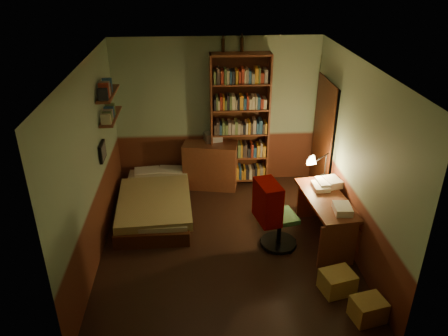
{
  "coord_description": "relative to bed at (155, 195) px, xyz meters",
  "views": [
    {
      "loc": [
        -0.38,
        -5.19,
        3.81
      ],
      "look_at": [
        0.0,
        0.25,
        1.1
      ],
      "focal_mm": 35.0,
      "sensor_mm": 36.0,
      "label": 1
    }
  ],
  "objects": [
    {
      "name": "ceiling",
      "position": [
        1.06,
        -0.96,
        2.31
      ],
      "size": [
        3.5,
        4.0,
        0.02
      ],
      "primitive_type": "cube",
      "color": "silver",
      "rests_on": "wall_back"
    },
    {
      "name": "bottle_left",
      "position": [
        1.16,
        1.0,
        2.16
      ],
      "size": [
        0.07,
        0.07,
        0.21
      ],
      "primitive_type": "cylinder",
      "rotation": [
        0.0,
        0.0,
        -0.3
      ],
      "color": "black",
      "rests_on": "bookshelf"
    },
    {
      "name": "cardboard_box_a",
      "position": [
        2.59,
        -2.52,
        -0.16
      ],
      "size": [
        0.42,
        0.36,
        0.27
      ],
      "primitive_type": "cube",
      "rotation": [
        0.0,
        0.0,
        0.22
      ],
      "color": "#A99048",
      "rests_on": "ground"
    },
    {
      "name": "office_chair",
      "position": [
        1.83,
        -1.04,
        0.23
      ],
      "size": [
        0.61,
        0.57,
        1.05
      ],
      "primitive_type": "cube",
      "rotation": [
        0.0,
        0.0,
        0.22
      ],
      "color": "#305E34",
      "rests_on": "ground"
    },
    {
      "name": "cardboard_box_b",
      "position": [
        2.38,
        -2.04,
        -0.16
      ],
      "size": [
        0.45,
        0.4,
        0.27
      ],
      "primitive_type": "cube",
      "rotation": [
        0.0,
        0.0,
        0.24
      ],
      "color": "#A99048",
      "rests_on": "ground"
    },
    {
      "name": "bookshelf",
      "position": [
        1.44,
        0.89,
        0.88
      ],
      "size": [
        1.01,
        0.32,
        2.35
      ],
      "primitive_type": "cube",
      "rotation": [
        0.0,
        0.0,
        0.01
      ],
      "color": "brown",
      "rests_on": "ground"
    },
    {
      "name": "doorway",
      "position": [
        2.78,
        0.34,
        0.7
      ],
      "size": [
        0.06,
        0.9,
        2.0
      ],
      "primitive_type": "cube",
      "color": "black",
      "rests_on": "ground"
    },
    {
      "name": "wall_back",
      "position": [
        1.06,
        1.05,
        1.0
      ],
      "size": [
        3.5,
        0.02,
        2.6
      ],
      "primitive_type": "cube",
      "color": "gray",
      "rests_on": "ground"
    },
    {
      "name": "wall_left",
      "position": [
        -0.7,
        -0.96,
        1.0
      ],
      "size": [
        0.02,
        4.0,
        2.6
      ],
      "primitive_type": "cube",
      "color": "gray",
      "rests_on": "ground"
    },
    {
      "name": "wall_right",
      "position": [
        2.82,
        -0.96,
        1.0
      ],
      "size": [
        0.02,
        4.0,
        2.6
      ],
      "primitive_type": "cube",
      "color": "gray",
      "rests_on": "ground"
    },
    {
      "name": "dresser",
      "position": [
        0.93,
        0.81,
        0.12
      ],
      "size": [
        1.0,
        0.63,
        0.83
      ],
      "primitive_type": "cube",
      "rotation": [
        0.0,
        0.0,
        -0.19
      ],
      "color": "brown",
      "rests_on": "ground"
    },
    {
      "name": "mini_stereo",
      "position": [
        0.98,
        0.93,
        0.61
      ],
      "size": [
        0.33,
        0.28,
        0.16
      ],
      "primitive_type": "cube",
      "rotation": [
        0.0,
        0.0,
        0.24
      ],
      "color": "#B2B2B7",
      "rests_on": "dresser"
    },
    {
      "name": "wall_shelf_lower",
      "position": [
        -0.58,
        0.14,
        1.3
      ],
      "size": [
        0.2,
        0.9,
        0.03
      ],
      "primitive_type": "cube",
      "color": "brown",
      "rests_on": "wall_left"
    },
    {
      "name": "desk_lamp",
      "position": [
        2.64,
        -0.3,
        0.7
      ],
      "size": [
        0.19,
        0.19,
        0.61
      ],
      "primitive_type": "cone",
      "rotation": [
        0.0,
        0.0,
        -0.05
      ],
      "color": "black",
      "rests_on": "desk"
    },
    {
      "name": "wall_front",
      "position": [
        1.06,
        -2.97,
        1.0
      ],
      "size": [
        3.5,
        0.02,
        2.6
      ],
      "primitive_type": "cube",
      "color": "gray",
      "rests_on": "ground"
    },
    {
      "name": "bottle_right",
      "position": [
        1.47,
        1.0,
        2.17
      ],
      "size": [
        0.08,
        0.08,
        0.23
      ],
      "primitive_type": "cylinder",
      "rotation": [
        0.0,
        0.0,
        0.38
      ],
      "color": "black",
      "rests_on": "bookshelf"
    },
    {
      "name": "wall_shelf_upper",
      "position": [
        -0.58,
        0.14,
        1.65
      ],
      "size": [
        0.2,
        0.9,
        0.03
      ],
      "primitive_type": "cube",
      "color": "brown",
      "rests_on": "wall_left"
    },
    {
      "name": "desk",
      "position": [
        2.5,
        -0.94,
        0.05
      ],
      "size": [
        0.66,
        1.34,
        0.7
      ],
      "primitive_type": "cube",
      "rotation": [
        0.0,
        0.0,
        0.1
      ],
      "color": "brown",
      "rests_on": "ground"
    },
    {
      "name": "red_jacket",
      "position": [
        1.85,
        -0.98,
        1.04
      ],
      "size": [
        0.35,
        0.53,
        0.58
      ],
      "primitive_type": "cube",
      "rotation": [
        0.0,
        0.0,
        0.17
      ],
      "color": "#8F0500",
      "rests_on": "office_chair"
    },
    {
      "name": "bed",
      "position": [
        0.0,
        0.0,
        0.0
      ],
      "size": [
        1.08,
        2.0,
        0.59
      ],
      "primitive_type": "cube",
      "rotation": [
        0.0,
        0.0,
        0.01
      ],
      "color": "olive",
      "rests_on": "ground"
    },
    {
      "name": "floor",
      "position": [
        1.06,
        -0.96,
        -0.31
      ],
      "size": [
        3.5,
        4.0,
        0.02
      ],
      "primitive_type": "cube",
      "color": "black",
      "rests_on": "ground"
    },
    {
      "name": "framed_picture",
      "position": [
        -0.66,
        -0.36,
        0.95
      ],
      "size": [
        0.04,
        0.32,
        0.26
      ],
      "primitive_type": "cube",
      "color": "black",
      "rests_on": "wall_left"
    },
    {
      "name": "door_trim",
      "position": [
        2.75,
        0.34,
        0.7
      ],
      "size": [
        0.02,
        0.98,
        2.08
      ],
      "primitive_type": "cube",
      "color": "#3B1A0B",
      "rests_on": "ground"
    },
    {
      "name": "paper_stack",
      "position": [
        2.68,
        -0.59,
        0.46
      ],
      "size": [
        0.27,
        0.32,
        0.11
      ],
      "primitive_type": "cube",
      "rotation": [
        0.0,
        0.0,
        0.24
      ],
      "color": "silver",
      "rests_on": "desk"
    }
  ]
}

